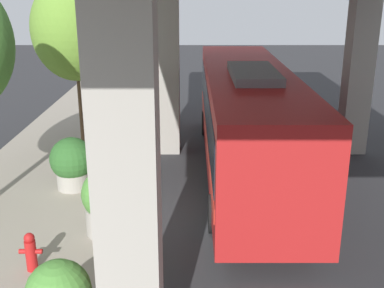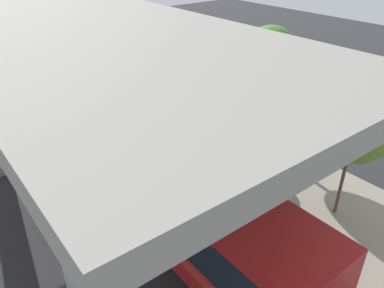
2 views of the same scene
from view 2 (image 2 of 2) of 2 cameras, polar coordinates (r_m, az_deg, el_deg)
name	(u,v)px [view 2 (image 2 of 2)]	position (r m, az deg, el deg)	size (l,w,h in m)	color
ground_plane	(190,171)	(18.54, -0.30, -4.09)	(80.00, 80.00, 0.00)	#2D2D30
sidewalk_strip	(234,152)	(20.23, 6.45, -1.15)	(6.00, 40.00, 0.02)	gray
overpass	(100,57)	(13.93, -13.86, 12.78)	(9.40, 19.23, 7.36)	#9E998E
bus	(175,194)	(13.64, -2.55, -7.64)	(2.75, 12.63, 3.74)	#B21E1E
fire_hydrant	(192,131)	(21.20, 0.00, 1.99)	(0.51, 0.24, 0.93)	#B21919
planter_front	(225,167)	(17.43, 5.10, -3.58)	(1.25, 1.25, 1.55)	#9E998E
planter_middle	(191,144)	(19.03, -0.17, -0.07)	(1.29, 1.29, 1.73)	#9E998E
planter_back	(153,119)	(22.02, -5.95, 3.82)	(1.16, 1.16, 1.53)	#9E998E
planter_extra	(253,158)	(18.18, 9.28, -2.11)	(1.34, 1.34, 1.65)	#9E998E
street_tree_near	(269,63)	(19.25, 11.61, 11.94)	(3.05, 3.05, 6.48)	brown
street_tree_far	(358,115)	(14.88, 23.97, 4.13)	(3.17, 3.17, 6.41)	brown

